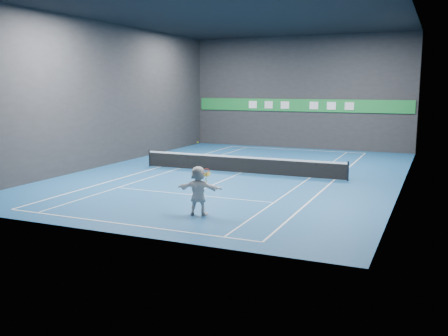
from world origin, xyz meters
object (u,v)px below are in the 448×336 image
at_px(tennis_net, 240,164).
at_px(tennis_racket, 206,173).
at_px(tennis_ball, 198,142).
at_px(player, 198,191).

relative_size(tennis_net, tennis_racket, 20.97).
bearing_deg(tennis_racket, tennis_ball, 163.95).
bearing_deg(tennis_racket, player, -171.17).
relative_size(player, tennis_ball, 30.81).
relative_size(player, tennis_net, 0.16).
bearing_deg(tennis_ball, tennis_racket, -16.05).
distance_m(tennis_net, tennis_racket, 9.87).
relative_size(player, tennis_racket, 3.30).
height_order(player, tennis_ball, tennis_ball).
bearing_deg(tennis_racket, tennis_net, 103.65).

